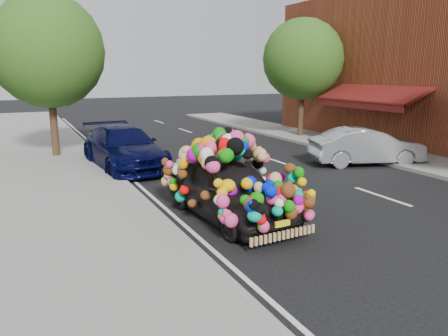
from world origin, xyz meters
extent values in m
plane|color=black|center=(0.00, 0.00, 0.00)|extent=(100.00, 100.00, 0.00)
cube|color=gray|center=(-4.30, 0.00, 0.06)|extent=(4.00, 60.00, 0.12)
cube|color=gray|center=(-2.35, 0.00, 0.07)|extent=(0.15, 60.00, 0.13)
cube|color=gray|center=(8.20, 3.00, 0.06)|extent=(3.00, 40.00, 0.12)
cube|color=#5A1410|center=(8.70, 6.00, 2.35)|extent=(1.62, 5.20, 0.75)
cube|color=#5A1410|center=(7.95, 6.00, 1.95)|extent=(0.06, 5.20, 0.35)
cylinder|color=#332114|center=(-3.80, 9.50, 1.36)|extent=(0.28, 0.28, 2.73)
sphere|color=#204C14|center=(-3.80, 9.50, 4.03)|extent=(4.20, 4.20, 4.20)
cylinder|color=#332114|center=(8.00, 10.00, 1.32)|extent=(0.28, 0.28, 2.64)
sphere|color=#204C14|center=(8.00, 10.00, 3.90)|extent=(4.00, 4.00, 4.00)
imported|color=black|center=(-0.89, 0.24, 0.68)|extent=(1.90, 4.11, 1.36)
cube|color=red|center=(-1.29, -1.81, 0.78)|extent=(0.22, 0.08, 0.14)
cube|color=red|center=(-0.20, -1.73, 0.78)|extent=(0.22, 0.08, 0.14)
cube|color=yellow|center=(-0.75, -1.78, 0.48)|extent=(0.34, 0.06, 0.12)
imported|color=black|center=(-1.80, 6.65, 0.72)|extent=(2.38, 5.09, 1.44)
imported|color=#9EA1A5|center=(6.21, 3.39, 0.66)|extent=(4.27, 2.59, 1.33)
camera|label=1|loc=(-5.12, -8.36, 3.28)|focal=35.00mm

